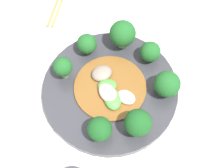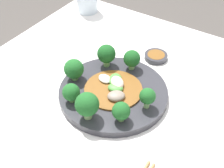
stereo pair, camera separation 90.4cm
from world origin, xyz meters
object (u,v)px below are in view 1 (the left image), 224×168
Objects in this scene: broccoli_south at (100,129)px; broccoli_north at (124,34)px; broccoli_northwest at (87,44)px; stirfry_center at (110,88)px; broccoli_northeast at (150,52)px; plate at (112,90)px; broccoli_east at (167,84)px; broccoli_southeast at (138,123)px; broccoli_west at (63,67)px.

broccoli_south is 0.22m from broccoli_north.
broccoli_northwest is 0.34× the size of stirfry_center.
broccoli_northeast is 0.34× the size of stirfry_center.
broccoli_east is (0.11, 0.02, 0.04)m from plate.
broccoli_south is 0.07m from broccoli_southeast.
broccoli_southeast is (0.15, -0.16, 0.01)m from broccoli_northwest.
broccoli_south is at bearing -67.11° from broccoli_northwest.
broccoli_northwest is at bearing 132.79° from broccoli_southeast.
stirfry_center is at bearing -90.42° from broccoli_north.
plate is 0.12m from broccoli_northwest.
plate is at bearing -170.37° from broccoli_east.
broccoli_south reaches higher than plate.
plate is at bearing -3.47° from broccoli_west.
plate is at bearing -89.20° from broccoli_north.
broccoli_west reaches higher than stirfry_center.
broccoli_northwest is 0.20m from broccoli_south.
broccoli_east is at bearing 67.46° from broccoli_southeast.
broccoli_west is 0.96× the size of broccoli_south.
broccoli_east is 0.86× the size of broccoli_north.
broccoli_southeast is (0.07, -0.08, 0.05)m from plate.
broccoli_southeast is at bearing 21.72° from broccoli_south.
broccoli_northwest is 0.14m from broccoli_northeast.
broccoli_southeast is at bearing -25.81° from broccoli_west.
broccoli_west is at bearing 134.12° from broccoli_south.
broccoli_south is at bearing -87.51° from stirfry_center.
broccoli_northwest is 1.00× the size of broccoli_northeast.
broccoli_north is at bearing 110.29° from broccoli_southeast.
broccoli_northwest is 0.77× the size of broccoli_southeast.
broccoli_north is at bearing 90.80° from plate.
broccoli_southeast is (0.07, 0.03, 0.01)m from broccoli_south.
broccoli_north is (-0.00, 0.11, 0.05)m from plate.
broccoli_northeast is 0.21m from broccoli_south.
broccoli_northeast reaches higher than plate.
broccoli_northwest reaches higher than stirfry_center.
stirfry_center is (-0.07, -0.09, -0.02)m from broccoli_northeast.
broccoli_north is at bearing 90.94° from broccoli_south.
plate is 0.02m from stirfry_center.
plate is 0.12m from broccoli_east.
broccoli_northeast is 0.12m from stirfry_center.
plate is 4.66× the size of broccoli_east.
broccoli_north is (-0.00, 0.22, 0.01)m from broccoli_south.
plate is at bearing -124.71° from broccoli_northeast.
broccoli_northwest is 0.22m from broccoli_southeast.
broccoli_north reaches higher than plate.
broccoli_northeast reaches higher than stirfry_center.
broccoli_west is at bearing -113.58° from broccoli_northwest.
broccoli_north is at bearing 160.25° from broccoli_northeast.
broccoli_northeast is (0.17, 0.08, -0.01)m from broccoli_west.
broccoli_northwest is at bearing 131.91° from stirfry_center.
broccoli_northeast is at bearing 26.39° from broccoli_west.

